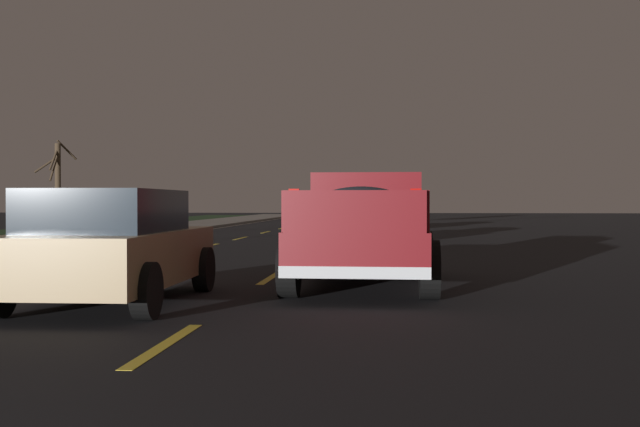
{
  "coord_description": "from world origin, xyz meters",
  "views": [
    {
      "loc": [
        -2.0,
        -3.91,
        1.37
      ],
      "look_at": [
        13.48,
        -2.54,
        1.15
      ],
      "focal_mm": 44.56,
      "sensor_mm": 36.0,
      "label": 1
    }
  ],
  "objects_px": {
    "pickup_truck": "(365,226)",
    "sedan_blue": "(384,214)",
    "bare_tree_far": "(57,183)",
    "sedan_black": "(375,219)",
    "sedan_tan": "(112,246)"
  },
  "relations": [
    {
      "from": "sedan_blue",
      "to": "bare_tree_far",
      "type": "distance_m",
      "value": 16.25
    },
    {
      "from": "sedan_blue",
      "to": "sedan_black",
      "type": "height_order",
      "value": "same"
    },
    {
      "from": "bare_tree_far",
      "to": "pickup_truck",
      "type": "bearing_deg",
      "value": -146.92
    },
    {
      "from": "sedan_black",
      "to": "bare_tree_far",
      "type": "relative_size",
      "value": 1.0
    },
    {
      "from": "pickup_truck",
      "to": "sedan_blue",
      "type": "bearing_deg",
      "value": -0.14
    },
    {
      "from": "pickup_truck",
      "to": "sedan_blue",
      "type": "relative_size",
      "value": 1.23
    },
    {
      "from": "pickup_truck",
      "to": "sedan_tan",
      "type": "xyz_separation_m",
      "value": [
        -2.7,
        3.33,
        -0.2
      ]
    },
    {
      "from": "pickup_truck",
      "to": "sedan_tan",
      "type": "bearing_deg",
      "value": 129.02
    },
    {
      "from": "pickup_truck",
      "to": "bare_tree_far",
      "type": "relative_size",
      "value": 1.24
    },
    {
      "from": "pickup_truck",
      "to": "sedan_tan",
      "type": "distance_m",
      "value": 4.29
    },
    {
      "from": "sedan_black",
      "to": "sedan_tan",
      "type": "relative_size",
      "value": 1.0
    },
    {
      "from": "sedan_blue",
      "to": "bare_tree_far",
      "type": "xyz_separation_m",
      "value": [
        -3.83,
        15.72,
        1.51
      ]
    },
    {
      "from": "sedan_tan",
      "to": "sedan_black",
      "type": "bearing_deg",
      "value": -10.14
    },
    {
      "from": "sedan_blue",
      "to": "sedan_tan",
      "type": "xyz_separation_m",
      "value": [
        -30.56,
        3.4,
        0.0
      ]
    },
    {
      "from": "pickup_truck",
      "to": "sedan_blue",
      "type": "height_order",
      "value": "pickup_truck"
    }
  ]
}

